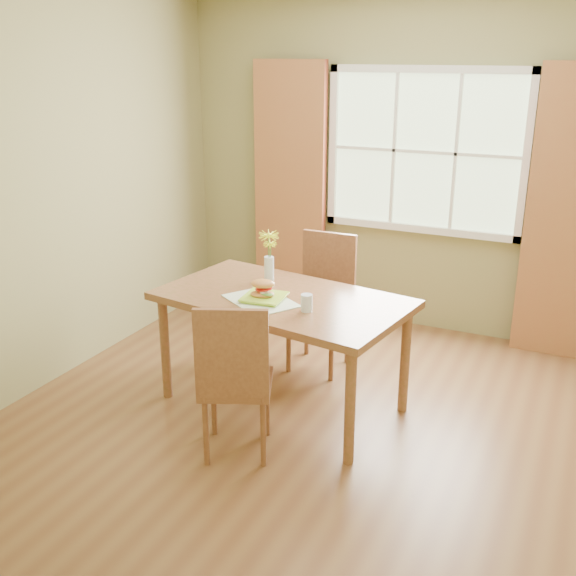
% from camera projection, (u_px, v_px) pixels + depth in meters
% --- Properties ---
extents(room, '(4.24, 3.84, 2.74)m').
position_uv_depth(room, '(341.00, 220.00, 3.84)').
color(room, brown).
rests_on(room, ground).
extents(window, '(1.62, 0.06, 1.32)m').
position_uv_depth(window, '(425.00, 152.00, 5.38)').
color(window, '#AFCA98').
rests_on(window, room).
extents(curtain_left, '(0.65, 0.08, 2.20)m').
position_uv_depth(curtain_left, '(290.00, 191.00, 5.90)').
color(curtain_left, maroon).
rests_on(curtain_left, room).
extents(curtain_right, '(0.65, 0.08, 2.20)m').
position_uv_depth(curtain_right, '(571.00, 217.00, 4.98)').
color(curtain_right, maroon).
rests_on(curtain_right, room).
extents(dining_table, '(1.70, 1.13, 0.77)m').
position_uv_depth(dining_table, '(283.00, 308.00, 4.35)').
color(dining_table, brown).
rests_on(dining_table, room).
extents(chair_near, '(0.53, 0.53, 0.98)m').
position_uv_depth(chair_near, '(234.00, 375.00, 3.80)').
color(chair_near, brown).
rests_on(chair_near, room).
extents(chair_far, '(0.42, 0.42, 1.00)m').
position_uv_depth(chair_far, '(324.00, 295.00, 5.00)').
color(chair_far, brown).
rests_on(chair_far, room).
extents(placemat, '(0.56, 0.52, 0.01)m').
position_uv_depth(placemat, '(261.00, 301.00, 4.24)').
color(placemat, '#E3F1CC').
rests_on(placemat, dining_table).
extents(plate, '(0.28, 0.28, 0.01)m').
position_uv_depth(plate, '(264.00, 298.00, 4.26)').
color(plate, '#ACE138').
rests_on(plate, placemat).
extents(croissant_sandwich, '(0.18, 0.15, 0.12)m').
position_uv_depth(croissant_sandwich, '(263.00, 289.00, 4.23)').
color(croissant_sandwich, '#EA964F').
rests_on(croissant_sandwich, plate).
extents(water_glass, '(0.07, 0.07, 0.11)m').
position_uv_depth(water_glass, '(307.00, 303.00, 4.06)').
color(water_glass, silver).
rests_on(water_glass, dining_table).
extents(flower_vase, '(0.14, 0.14, 0.35)m').
position_uv_depth(flower_vase, '(269.00, 252.00, 4.56)').
color(flower_vase, silver).
rests_on(flower_vase, dining_table).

